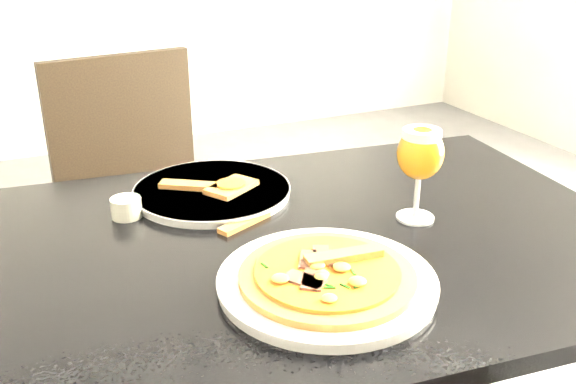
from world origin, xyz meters
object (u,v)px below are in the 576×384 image
chair_far (144,213)px  pizza (328,274)px  dining_table (298,282)px  beer_glass (420,154)px

chair_far → pizza: size_ratio=3.51×
dining_table → chair_far: 0.76m
pizza → beer_glass: bearing=30.1°
dining_table → pizza: size_ratio=4.85×
dining_table → chair_far: bearing=105.7°
chair_far → beer_glass: (0.35, -0.75, 0.37)m
chair_far → pizza: (0.09, -0.90, 0.27)m
chair_far → beer_glass: size_ratio=5.25×
chair_far → beer_glass: 0.91m
dining_table → pizza: (-0.03, -0.17, 0.12)m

